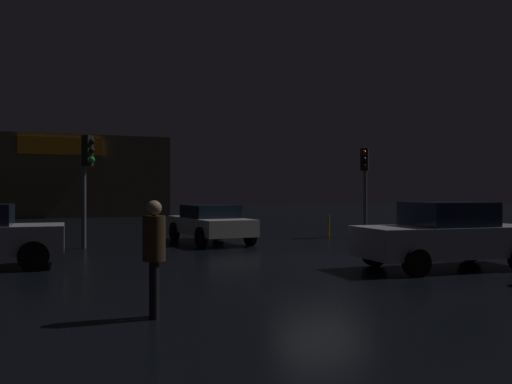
# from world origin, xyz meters

# --- Properties ---
(ground_plane) EXTENTS (120.00, 120.00, 0.00)m
(ground_plane) POSITION_xyz_m (0.00, 0.00, 0.00)
(ground_plane) COLOR black
(store_building) EXTENTS (15.61, 7.43, 5.99)m
(store_building) POSITION_xyz_m (-5.91, 31.08, 3.00)
(store_building) COLOR brown
(store_building) RESTS_ON ground
(traffic_signal_main) EXTENTS (0.43, 0.42, 3.72)m
(traffic_signal_main) POSITION_xyz_m (-5.84, 5.31, 2.62)
(traffic_signal_main) COLOR #595B60
(traffic_signal_main) RESTS_ON ground
(traffic_signal_cross_left) EXTENTS (0.41, 0.43, 3.67)m
(traffic_signal_cross_left) POSITION_xyz_m (5.35, 6.09, 2.59)
(traffic_signal_cross_left) COLOR #595B60
(traffic_signal_cross_left) RESTS_ON ground
(car_near) EXTENTS (2.29, 4.65, 1.39)m
(car_near) POSITION_xyz_m (-1.47, 5.74, 0.74)
(car_near) COLOR silver
(car_near) RESTS_ON ground
(car_far) EXTENTS (4.44, 2.26, 1.62)m
(car_far) POSITION_xyz_m (1.95, -2.79, 0.81)
(car_far) COLOR #B7B7BF
(car_far) RESTS_ON ground
(pedestrian) EXTENTS (0.39, 0.39, 1.75)m
(pedestrian) POSITION_xyz_m (-5.67, -5.37, 1.02)
(pedestrian) COLOR black
(pedestrian) RESTS_ON ground
(bollard_kerb_a) EXTENTS (0.08, 0.08, 0.92)m
(bollard_kerb_a) POSITION_xyz_m (3.98, 6.70, 0.46)
(bollard_kerb_a) COLOR gold
(bollard_kerb_a) RESTS_ON ground
(bollard_kerb_b) EXTENTS (0.11, 0.11, 1.17)m
(bollard_kerb_b) POSITION_xyz_m (8.88, 7.72, 0.58)
(bollard_kerb_b) COLOR #595B60
(bollard_kerb_b) RESTS_ON ground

